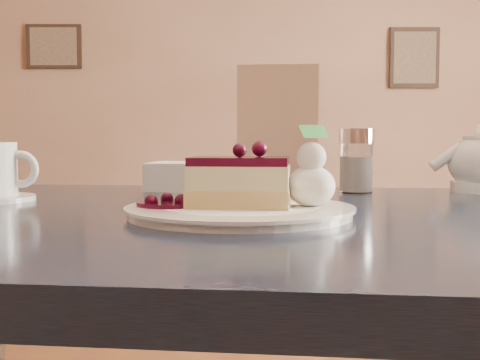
{
  "coord_description": "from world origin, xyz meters",
  "views": [
    {
      "loc": [
        0.18,
        -0.59,
        0.87
      ],
      "look_at": [
        0.18,
        0.08,
        0.82
      ],
      "focal_mm": 45.0,
      "sensor_mm": 36.0,
      "label": 1
    }
  ],
  "objects": [
    {
      "name": "main_table",
      "position": [
        0.19,
        0.2,
        0.69
      ],
      "size": [
        1.32,
        0.96,
        0.77
      ],
      "rotation": [
        0.0,
        0.0,
        -0.11
      ],
      "color": "#1A2133",
      "rests_on": "ground"
    },
    {
      "name": "dessert_plate",
      "position": [
        0.18,
        0.15,
        0.78
      ],
      "size": [
        0.27,
        0.27,
        0.01
      ],
      "primitive_type": "cylinder",
      "color": "white",
      "rests_on": "main_table"
    },
    {
      "name": "cheesecake_slice",
      "position": [
        0.18,
        0.15,
        0.81
      ],
      "size": [
        0.13,
        0.1,
        0.06
      ],
      "rotation": [
        0.0,
        0.0,
        -0.11
      ],
      "color": "#EECA72",
      "rests_on": "dessert_plate"
    },
    {
      "name": "whipped_cream",
      "position": [
        0.27,
        0.15,
        0.81
      ],
      "size": [
        0.06,
        0.06,
        0.05
      ],
      "color": "white",
      "rests_on": "dessert_plate"
    },
    {
      "name": "berry_sauce",
      "position": [
        0.1,
        0.15,
        0.78
      ],
      "size": [
        0.08,
        0.08,
        0.01
      ],
      "primitive_type": "cylinder",
      "color": "#460523",
      "rests_on": "dessert_plate"
    },
    {
      "name": "menu_card",
      "position": [
        0.25,
        0.49,
        0.88
      ],
      "size": [
        0.15,
        0.05,
        0.23
      ],
      "primitive_type": "cube",
      "rotation": [
        0.0,
        0.0,
        -0.11
      ],
      "color": "beige",
      "rests_on": "main_table"
    },
    {
      "name": "sugar_shaker",
      "position": [
        0.39,
        0.47,
        0.83
      ],
      "size": [
        0.06,
        0.06,
        0.11
      ],
      "color": "white",
      "rests_on": "main_table"
    },
    {
      "name": "napkin_stack",
      "position": [
        0.08,
        0.54,
        0.79
      ],
      "size": [
        0.14,
        0.14,
        0.05
      ],
      "primitive_type": "cube",
      "rotation": [
        0.0,
        0.0,
        -0.11
      ],
      "color": "white",
      "rests_on": "main_table"
    }
  ]
}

